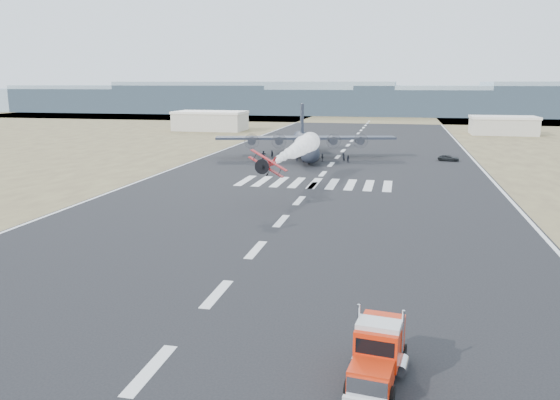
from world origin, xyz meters
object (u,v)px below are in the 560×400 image
(semi_truck, at_px, (378,351))
(crew_f, at_px, (264,154))
(hangar_right, at_px, (503,125))
(support_vehicle, at_px, (449,158))
(crew_d, at_px, (322,158))
(aerobatic_biplane, at_px, (267,164))
(crew_h, at_px, (348,159))
(hangar_left, at_px, (210,121))
(crew_a, at_px, (263,158))
(crew_e, at_px, (303,159))
(crew_b, at_px, (343,157))
(crew_g, at_px, (272,154))
(crew_c, at_px, (297,157))
(transport_aircraft, at_px, (305,144))

(semi_truck, height_order, crew_f, semi_truck)
(hangar_right, xyz_separation_m, support_vehicle, (-22.00, -67.35, -2.39))
(crew_d, bearing_deg, crew_f, -110.34)
(aerobatic_biplane, height_order, crew_h, aerobatic_biplane)
(hangar_left, bearing_deg, crew_a, -62.68)
(semi_truck, height_order, crew_e, semi_truck)
(crew_b, bearing_deg, hangar_right, -178.23)
(aerobatic_biplane, distance_m, crew_b, 46.29)
(crew_a, bearing_deg, support_vehicle, 78.13)
(crew_d, bearing_deg, crew_h, 75.09)
(semi_truck, bearing_deg, hangar_left, 119.77)
(crew_f, relative_size, crew_g, 0.95)
(semi_truck, xyz_separation_m, crew_b, (-11.10, 87.34, -0.82))
(hangar_right, distance_m, crew_h, 86.04)
(semi_truck, relative_size, crew_a, 4.44)
(hangar_left, relative_size, semi_truck, 3.12)
(crew_c, bearing_deg, crew_g, -32.39)
(transport_aircraft, distance_m, crew_f, 9.85)
(hangar_left, distance_m, crew_f, 75.68)
(crew_a, xyz_separation_m, crew_b, (16.61, 4.50, -0.01))
(crew_c, bearing_deg, hangar_right, -124.31)
(aerobatic_biplane, height_order, crew_c, aerobatic_biplane)
(transport_aircraft, distance_m, crew_h, 13.00)
(hangar_left, height_order, crew_h, hangar_left)
(hangar_left, relative_size, crew_e, 15.76)
(crew_b, xyz_separation_m, crew_c, (-9.57, -2.34, 0.04))
(support_vehicle, bearing_deg, crew_a, 115.88)
(hangar_right, relative_size, crew_g, 12.18)
(hangar_right, height_order, transport_aircraft, transport_aircraft)
(hangar_left, bearing_deg, crew_f, -61.54)
(aerobatic_biplane, relative_size, crew_c, 2.74)
(crew_b, bearing_deg, crew_g, -64.05)
(hangar_left, relative_size, crew_f, 15.24)
(transport_aircraft, height_order, crew_h, transport_aircraft)
(support_vehicle, relative_size, crew_d, 2.69)
(semi_truck, relative_size, crew_h, 5.02)
(crew_e, bearing_deg, support_vehicle, -75.80)
(support_vehicle, xyz_separation_m, crew_g, (-38.16, -3.40, 0.22))
(crew_c, xyz_separation_m, crew_d, (5.28, 1.02, -0.09))
(crew_f, bearing_deg, support_vehicle, -18.54)
(semi_truck, relative_size, crew_d, 4.74)
(crew_a, bearing_deg, hangar_right, 115.64)
(crew_d, xyz_separation_m, crew_f, (-13.58, 2.56, -0.02))
(crew_g, bearing_deg, aerobatic_biplane, -132.07)
(crew_f, xyz_separation_m, crew_g, (1.80, 0.75, 0.04))
(crew_b, height_order, crew_c, crew_c)
(aerobatic_biplane, relative_size, crew_a, 2.85)
(aerobatic_biplane, relative_size, support_vehicle, 1.13)
(crew_c, distance_m, crew_g, 7.81)
(semi_truck, bearing_deg, aerobatic_biplane, 118.73)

